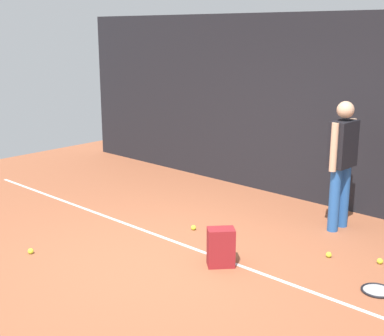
% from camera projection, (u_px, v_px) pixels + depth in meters
% --- Properties ---
extents(ground_plane, '(12.00, 12.00, 0.00)m').
position_uv_depth(ground_plane, '(169.00, 257.00, 6.25)').
color(ground_plane, '#9E5638').
extents(back_fence, '(10.00, 0.10, 2.82)m').
position_uv_depth(back_fence, '(310.00, 109.00, 8.02)').
color(back_fence, black).
rests_on(back_fence, ground).
extents(court_line, '(9.00, 0.05, 0.00)m').
position_uv_depth(court_line, '(191.00, 248.00, 6.52)').
color(court_line, white).
rests_on(court_line, ground).
extents(tennis_player, '(0.24, 0.53, 1.70)m').
position_uv_depth(tennis_player, '(342.00, 158.00, 6.92)').
color(tennis_player, '#2659A5').
rests_on(tennis_player, ground).
extents(tennis_racket, '(0.36, 0.63, 0.03)m').
position_uv_depth(tennis_racket, '(379.00, 290.00, 5.45)').
color(tennis_racket, black).
rests_on(tennis_racket, ground).
extents(backpack, '(0.38, 0.38, 0.44)m').
position_uv_depth(backpack, '(221.00, 247.00, 6.00)').
color(backpack, maroon).
rests_on(backpack, ground).
extents(tennis_ball_near_player, '(0.07, 0.07, 0.07)m').
position_uv_depth(tennis_ball_near_player, '(380.00, 261.00, 6.06)').
color(tennis_ball_near_player, '#CCE033').
rests_on(tennis_ball_near_player, ground).
extents(tennis_ball_by_fence, '(0.07, 0.07, 0.07)m').
position_uv_depth(tennis_ball_by_fence, '(329.00, 255.00, 6.24)').
color(tennis_ball_by_fence, '#CCE033').
rests_on(tennis_ball_by_fence, ground).
extents(tennis_ball_mid_court, '(0.07, 0.07, 0.07)m').
position_uv_depth(tennis_ball_mid_court, '(31.00, 251.00, 6.34)').
color(tennis_ball_mid_court, '#CCE033').
rests_on(tennis_ball_mid_court, ground).
extents(tennis_ball_far_left, '(0.07, 0.07, 0.07)m').
position_uv_depth(tennis_ball_far_left, '(193.00, 228.00, 7.09)').
color(tennis_ball_far_left, '#CCE033').
rests_on(tennis_ball_far_left, ground).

